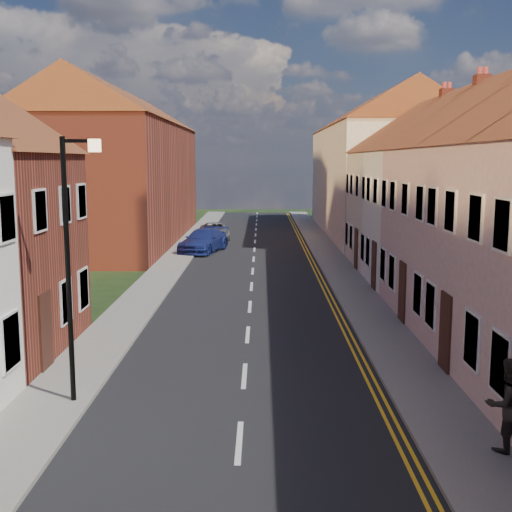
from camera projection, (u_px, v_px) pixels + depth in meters
name	position (u px, v px, depth m)	size (l,w,h in m)	color
road	(250.00, 307.00, 24.69)	(7.00, 90.00, 0.02)	black
pavement_left	(136.00, 305.00, 24.72)	(1.80, 90.00, 0.12)	#9B948D
pavement_right	(364.00, 306.00, 24.65)	(1.80, 90.00, 0.12)	#9B948D
cottage_r_pink	(509.00, 192.00, 22.86)	(8.30, 6.00, 9.00)	#C3A09A
cottage_r_white_far	(462.00, 186.00, 28.20)	(8.30, 5.20, 9.00)	white
cottage_r_cream_far	(430.00, 182.00, 33.54)	(8.30, 6.00, 9.00)	white
block_right_far	(378.00, 164.00, 48.56)	(8.30, 24.20, 10.50)	white
block_left_far	(119.00, 165.00, 43.77)	(8.30, 24.20, 10.50)	brown
lamppost	(71.00, 254.00, 14.31)	(0.88, 0.15, 6.00)	black
car_far	(204.00, 241.00, 39.39)	(1.98, 4.86, 1.41)	navy
car_distant	(215.00, 231.00, 46.00)	(1.93, 4.19, 1.17)	gray
pedestrian_right	(508.00, 405.00, 12.10)	(0.89, 0.69, 1.82)	black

